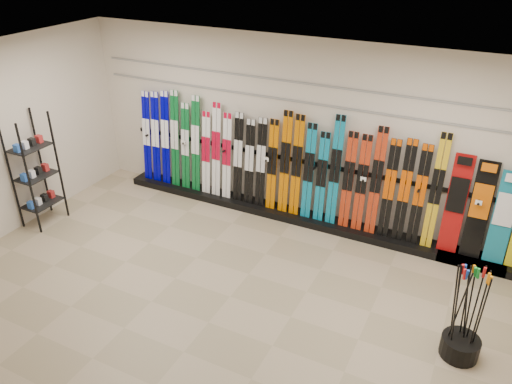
% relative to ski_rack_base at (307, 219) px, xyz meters
% --- Properties ---
extents(floor, '(8.00, 8.00, 0.00)m').
position_rel_ski_rack_base_xyz_m(floor, '(-0.22, -2.28, -0.06)').
color(floor, gray).
rests_on(floor, ground).
extents(back_wall, '(8.00, 0.00, 8.00)m').
position_rel_ski_rack_base_xyz_m(back_wall, '(-0.22, 0.22, 1.44)').
color(back_wall, beige).
rests_on(back_wall, floor).
extents(ceiling, '(8.00, 8.00, 0.00)m').
position_rel_ski_rack_base_xyz_m(ceiling, '(-0.22, -2.28, 2.94)').
color(ceiling, silver).
rests_on(ceiling, back_wall).
extents(ski_rack_base, '(8.00, 0.40, 0.12)m').
position_rel_ski_rack_base_xyz_m(ski_rack_base, '(0.00, 0.00, 0.00)').
color(ski_rack_base, black).
rests_on(ski_rack_base, floor).
extents(skis, '(5.37, 0.18, 1.81)m').
position_rel_ski_rack_base_xyz_m(skis, '(-0.68, 0.03, 0.88)').
color(skis, '#02009F').
rests_on(skis, ski_rack_base).
extents(snowboards, '(1.56, 0.23, 1.51)m').
position_rel_ski_rack_base_xyz_m(snowboards, '(2.87, 0.07, 0.78)').
color(snowboards, '#990C0C').
rests_on(snowboards, ski_rack_base).
extents(accessory_rack, '(0.40, 0.60, 1.88)m').
position_rel_ski_rack_base_xyz_m(accessory_rack, '(-3.97, -1.95, 0.88)').
color(accessory_rack, black).
rests_on(accessory_rack, floor).
extents(pole_bin, '(0.44, 0.44, 0.25)m').
position_rel_ski_rack_base_xyz_m(pole_bin, '(2.66, -1.99, 0.07)').
color(pole_bin, black).
rests_on(pole_bin, floor).
extents(ski_poles, '(0.36, 0.26, 1.18)m').
position_rel_ski_rack_base_xyz_m(ski_poles, '(2.62, -1.96, 0.55)').
color(ski_poles, black).
rests_on(ski_poles, pole_bin).
extents(slatwall_rail_0, '(7.60, 0.02, 0.03)m').
position_rel_ski_rack_base_xyz_m(slatwall_rail_0, '(-0.22, 0.20, 1.94)').
color(slatwall_rail_0, gray).
rests_on(slatwall_rail_0, back_wall).
extents(slatwall_rail_1, '(7.60, 0.02, 0.03)m').
position_rel_ski_rack_base_xyz_m(slatwall_rail_1, '(-0.22, 0.20, 2.24)').
color(slatwall_rail_1, gray).
rests_on(slatwall_rail_1, back_wall).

